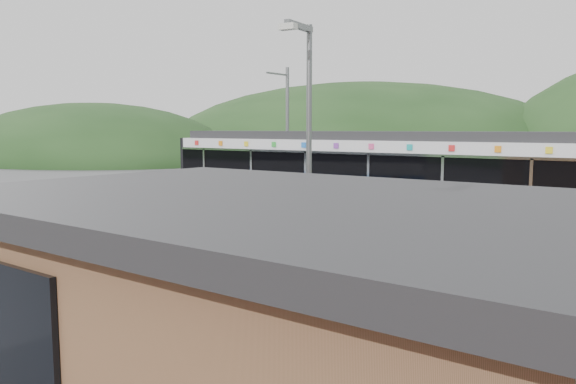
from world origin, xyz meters
The scene contains 8 objects.
ground centered at (0.00, 0.00, 0.00)m, with size 120.00×120.00×0.00m, color #4C4C4F.
hills centered at (6.19, 5.29, 0.00)m, with size 146.00×149.00×26.00m.
platform centered at (0.00, 3.30, 0.15)m, with size 26.00×3.20×0.30m, color #9E9E99.
yellow_line centered at (0.00, 2.00, 0.30)m, with size 26.00×0.10×0.01m, color yellow.
train centered at (-0.48, 6.00, 2.06)m, with size 20.44×3.01×3.74m.
catenary_mast_west centered at (-7.00, 8.56, 3.65)m, with size 0.18×1.80×7.00m.
station_shelter centered at (6.00, -9.01, 1.55)m, with size 9.20×6.20×3.00m.
lamp_post centered at (3.60, -4.98, 3.61)m, with size 0.37×1.08×6.06m.
Camera 1 is at (10.51, -14.92, 3.87)m, focal length 35.00 mm.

